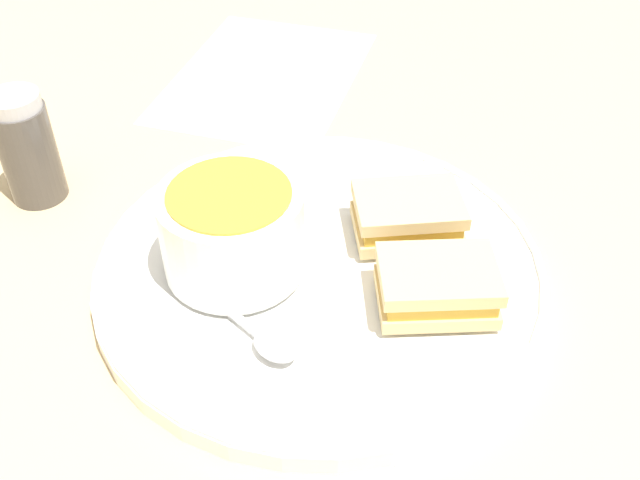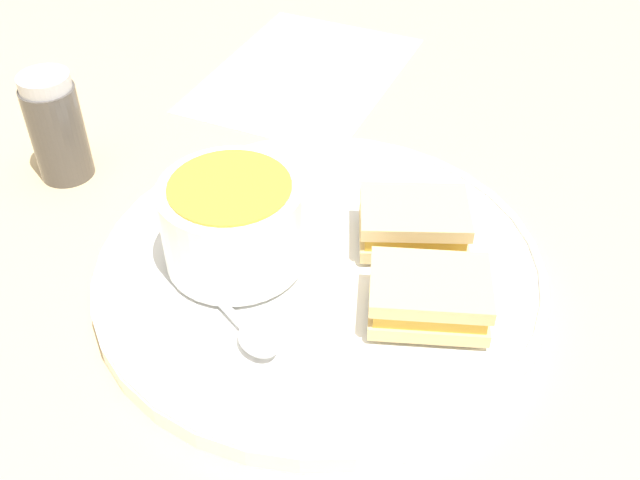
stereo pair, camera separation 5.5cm
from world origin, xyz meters
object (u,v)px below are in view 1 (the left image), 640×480
at_px(spoon, 268,340).
at_px(sandwich_half_near, 437,285).
at_px(soup_bowl, 232,230).
at_px(salt_shaker, 27,148).
at_px(sandwich_half_far, 408,215).

distance_m(spoon, sandwich_half_near, 0.12).
bearing_deg(sandwich_half_near, soup_bowl, -7.20).
distance_m(spoon, salt_shaker, 0.28).
height_order(soup_bowl, sandwich_half_far, soup_bowl).
bearing_deg(spoon, soup_bowl, 154.99).
bearing_deg(sandwich_half_near, sandwich_half_far, -72.31).
distance_m(sandwich_half_far, salt_shaker, 0.32).
height_order(soup_bowl, spoon, soup_bowl).
xyz_separation_m(sandwich_half_near, sandwich_half_far, (0.02, -0.07, 0.00)).
height_order(sandwich_half_near, salt_shaker, salt_shaker).
xyz_separation_m(spoon, sandwich_half_far, (-0.09, -0.13, 0.01)).
relative_size(sandwich_half_near, salt_shaker, 0.92).
xyz_separation_m(sandwich_half_near, salt_shaker, (0.34, -0.10, 0.01)).
relative_size(sandwich_half_far, salt_shaker, 0.94).
xyz_separation_m(soup_bowl, salt_shaker, (0.19, -0.09, -0.01)).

